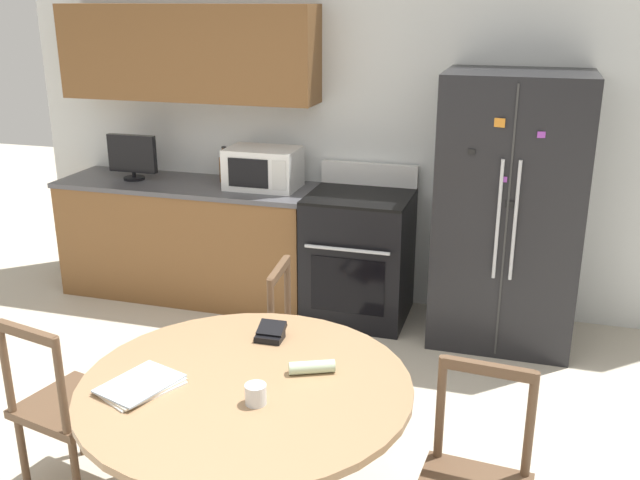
# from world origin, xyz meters

# --- Properties ---
(back_wall) EXTENTS (5.20, 0.44, 2.60)m
(back_wall) POSITION_xyz_m (-0.31, 2.59, 1.44)
(back_wall) COLOR silver
(back_wall) RESTS_ON ground_plane
(kitchen_counter) EXTENTS (1.97, 0.64, 0.90)m
(kitchen_counter) POSITION_xyz_m (-1.22, 2.29, 0.45)
(kitchen_counter) COLOR brown
(kitchen_counter) RESTS_ON ground_plane
(refrigerator) EXTENTS (0.91, 0.74, 1.79)m
(refrigerator) POSITION_xyz_m (1.14, 2.22, 0.90)
(refrigerator) COLOR black
(refrigerator) RESTS_ON ground_plane
(oven_range) EXTENTS (0.71, 0.68, 1.08)m
(oven_range) POSITION_xyz_m (0.13, 2.26, 0.47)
(oven_range) COLOR black
(oven_range) RESTS_ON ground_plane
(microwave) EXTENTS (0.52, 0.36, 0.29)m
(microwave) POSITION_xyz_m (-0.61, 2.32, 1.05)
(microwave) COLOR white
(microwave) RESTS_ON kitchen_counter
(countertop_tv) EXTENTS (0.39, 0.16, 0.34)m
(countertop_tv) POSITION_xyz_m (-1.65, 2.27, 1.08)
(countertop_tv) COLOR black
(countertop_tv) RESTS_ON kitchen_counter
(counter_bottle) EXTENTS (0.08, 0.08, 0.27)m
(counter_bottle) POSITION_xyz_m (-0.96, 2.41, 1.00)
(counter_bottle) COLOR brown
(counter_bottle) RESTS_ON kitchen_counter
(dining_table) EXTENTS (1.35, 1.35, 0.75)m
(dining_table) POSITION_xyz_m (0.22, -0.09, 0.63)
(dining_table) COLOR #997551
(dining_table) RESTS_ON ground_plane
(dining_chair_left) EXTENTS (0.50, 0.50, 0.90)m
(dining_chair_left) POSITION_xyz_m (-0.69, -0.02, 0.43)
(dining_chair_left) COLOR brown
(dining_chair_left) RESTS_ON ground_plane
(dining_chair_far) EXTENTS (0.46, 0.46, 0.90)m
(dining_chair_far) POSITION_xyz_m (0.20, 0.83, 0.43)
(dining_chair_far) COLOR brown
(dining_chair_far) RESTS_ON ground_plane
(candle_glass) EXTENTS (0.08, 0.08, 0.08)m
(candle_glass) POSITION_xyz_m (0.32, -0.22, 0.79)
(candle_glass) COLOR silver
(candle_glass) RESTS_ON dining_table
(folded_napkin) EXTENTS (0.19, 0.13, 0.05)m
(folded_napkin) POSITION_xyz_m (0.46, 0.07, 0.78)
(folded_napkin) COLOR beige
(folded_napkin) RESTS_ON dining_table
(wallet) EXTENTS (0.12, 0.13, 0.07)m
(wallet) POSITION_xyz_m (0.18, 0.31, 0.78)
(wallet) COLOR black
(wallet) RESTS_ON dining_table
(mail_stack) EXTENTS (0.33, 0.37, 0.02)m
(mail_stack) POSITION_xyz_m (-0.16, -0.24, 0.76)
(mail_stack) COLOR white
(mail_stack) RESTS_ON dining_table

